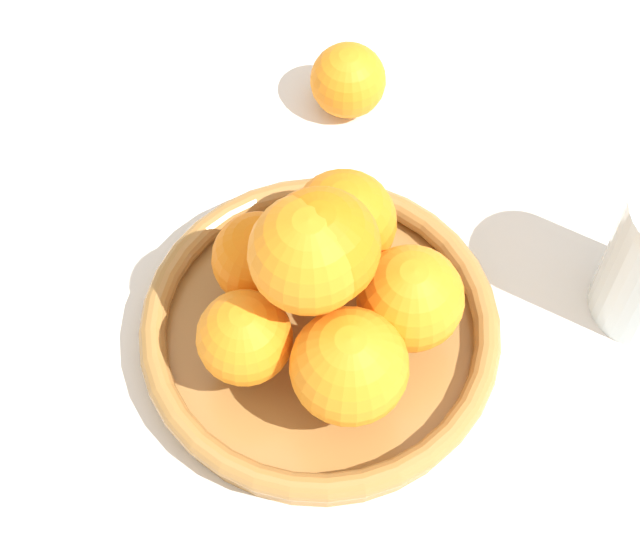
# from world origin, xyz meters

# --- Properties ---
(ground_plane) EXTENTS (4.00, 4.00, 0.00)m
(ground_plane) POSITION_xyz_m (0.00, 0.00, 0.00)
(ground_plane) COLOR silver
(fruit_bowl) EXTENTS (0.27, 0.27, 0.03)m
(fruit_bowl) POSITION_xyz_m (0.00, 0.00, 0.02)
(fruit_bowl) COLOR #A57238
(fruit_bowl) RESTS_ON ground_plane
(orange_pile) EXTENTS (0.18, 0.20, 0.14)m
(orange_pile) POSITION_xyz_m (0.00, -0.00, 0.09)
(orange_pile) COLOR orange
(orange_pile) RESTS_ON fruit_bowl
(stray_orange) EXTENTS (0.06, 0.06, 0.06)m
(stray_orange) POSITION_xyz_m (-0.01, 0.23, 0.03)
(stray_orange) COLOR orange
(stray_orange) RESTS_ON ground_plane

